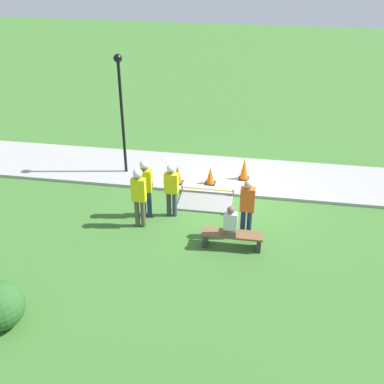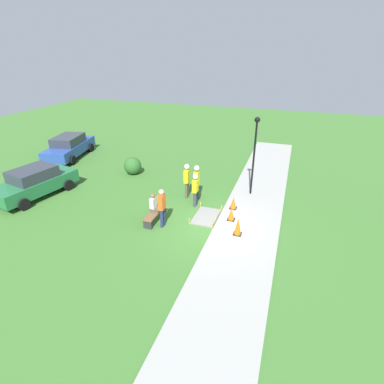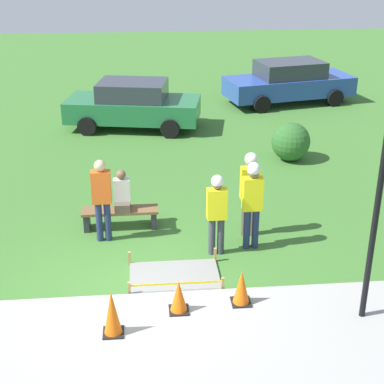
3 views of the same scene
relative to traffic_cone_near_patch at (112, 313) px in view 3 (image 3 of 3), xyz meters
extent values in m
plane|color=#3D702D|center=(0.30, 1.10, -0.49)|extent=(60.00, 60.00, 0.00)
cube|color=#9E9E99|center=(0.30, -0.30, -0.44)|extent=(28.00, 2.79, 0.10)
cube|color=gray|center=(1.10, 1.71, -0.46)|extent=(1.69, 1.08, 0.06)
cube|color=tan|center=(0.25, 1.17, -0.34)|extent=(0.05, 0.05, 0.30)
cube|color=tan|center=(1.94, 1.17, -0.34)|extent=(0.05, 0.05, 0.30)
cube|color=tan|center=(0.25, 2.25, -0.34)|extent=(0.05, 0.05, 0.30)
cube|color=tan|center=(1.94, 2.25, -0.34)|extent=(0.05, 0.05, 0.30)
cube|color=yellow|center=(1.10, 1.17, -0.27)|extent=(1.69, 0.00, 0.04)
cube|color=black|center=(0.00, 0.00, -0.38)|extent=(0.34, 0.34, 0.02)
cone|color=orange|center=(0.00, 0.00, 0.02)|extent=(0.29, 0.29, 0.76)
cube|color=black|center=(1.10, 0.51, -0.38)|extent=(0.34, 0.34, 0.02)
cone|color=orange|center=(1.10, 0.51, -0.08)|extent=(0.29, 0.29, 0.57)
cube|color=black|center=(2.19, 0.65, -0.38)|extent=(0.34, 0.34, 0.02)
cone|color=orange|center=(2.19, 0.65, -0.06)|extent=(0.29, 0.29, 0.61)
cube|color=#2D2D33|center=(-0.69, 3.88, -0.29)|extent=(0.12, 0.40, 0.39)
cube|color=#2D2D33|center=(0.78, 3.88, -0.29)|extent=(0.12, 0.40, 0.39)
cube|color=brown|center=(0.04, 3.88, -0.07)|extent=(1.67, 0.44, 0.06)
cube|color=brown|center=(0.10, 3.88, 0.05)|extent=(0.34, 0.44, 0.18)
cube|color=silver|center=(0.10, 3.96, 0.39)|extent=(0.36, 0.20, 0.50)
sphere|color=brown|center=(0.10, 3.96, 0.75)|extent=(0.21, 0.21, 0.21)
cylinder|color=brown|center=(2.71, 3.29, -0.05)|extent=(0.14, 0.14, 0.88)
cylinder|color=brown|center=(2.89, 3.29, -0.05)|extent=(0.14, 0.14, 0.88)
cube|color=yellow|center=(2.80, 3.29, 0.74)|extent=(0.40, 0.22, 0.70)
sphere|color=#A37A5B|center=(2.80, 3.29, 1.20)|extent=(0.24, 0.24, 0.24)
sphere|color=white|center=(2.80, 3.29, 1.27)|extent=(0.27, 0.27, 0.27)
cylinder|color=#383D47|center=(1.91, 2.56, -0.09)|extent=(0.14, 0.14, 0.80)
cylinder|color=#383D47|center=(2.09, 2.56, -0.09)|extent=(0.14, 0.14, 0.80)
cube|color=yellow|center=(2.00, 2.56, 0.63)|extent=(0.40, 0.22, 0.64)
sphere|color=brown|center=(2.00, 2.56, 1.06)|extent=(0.22, 0.22, 0.22)
sphere|color=white|center=(2.00, 2.56, 1.12)|extent=(0.25, 0.25, 0.25)
cylinder|color=navy|center=(2.66, 2.74, -0.05)|extent=(0.14, 0.14, 0.88)
cylinder|color=navy|center=(2.84, 2.74, -0.05)|extent=(0.14, 0.14, 0.88)
cube|color=yellow|center=(2.75, 2.74, 0.74)|extent=(0.40, 0.22, 0.70)
sphere|color=brown|center=(2.75, 2.74, 1.21)|extent=(0.24, 0.24, 0.24)
sphere|color=white|center=(2.75, 2.74, 1.27)|extent=(0.27, 0.27, 0.27)
cylinder|color=navy|center=(-0.38, 3.34, -0.05)|extent=(0.14, 0.14, 0.88)
cylinder|color=navy|center=(-0.20, 3.34, -0.05)|extent=(0.14, 0.14, 0.88)
cube|color=#E55B1E|center=(-0.29, 3.34, 0.75)|extent=(0.40, 0.22, 0.70)
sphere|color=tan|center=(-0.29, 3.34, 1.22)|extent=(0.24, 0.24, 0.24)
cylinder|color=black|center=(4.17, 0.10, 1.56)|extent=(0.10, 0.10, 3.90)
cube|color=#28479E|center=(6.19, 13.62, 0.17)|extent=(5.03, 2.75, 0.69)
cube|color=#2D333D|center=(6.19, 13.62, 0.81)|extent=(2.66, 2.04, 0.59)
cylinder|color=black|center=(7.45, 14.80, -0.18)|extent=(0.66, 0.36, 0.62)
cylinder|color=black|center=(7.83, 13.04, -0.18)|extent=(0.66, 0.36, 0.62)
cylinder|color=black|center=(4.56, 14.19, -0.18)|extent=(0.66, 0.36, 0.62)
cylinder|color=black|center=(4.94, 12.43, -0.18)|extent=(0.66, 0.36, 0.62)
cube|color=#236B3D|center=(0.34, 11.08, 0.15)|extent=(4.58, 2.58, 0.68)
cube|color=#2D333D|center=(0.34, 11.08, 0.78)|extent=(2.42, 1.96, 0.58)
cylinder|color=black|center=(1.83, 11.70, -0.19)|extent=(0.64, 0.35, 0.60)
cylinder|color=black|center=(1.49, 9.94, -0.19)|extent=(0.64, 0.35, 0.60)
cylinder|color=black|center=(-0.80, 12.21, -0.19)|extent=(0.64, 0.35, 0.60)
cylinder|color=black|center=(-1.14, 10.45, -0.19)|extent=(0.64, 0.35, 0.60)
sphere|color=#2D6028|center=(4.80, 7.67, 0.06)|extent=(1.10, 1.10, 1.10)
camera|label=1|loc=(-0.66, 14.77, 7.40)|focal=45.00mm
camera|label=2|loc=(-10.76, -1.65, 6.78)|focal=28.00mm
camera|label=3|loc=(0.56, -7.81, 5.58)|focal=55.00mm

